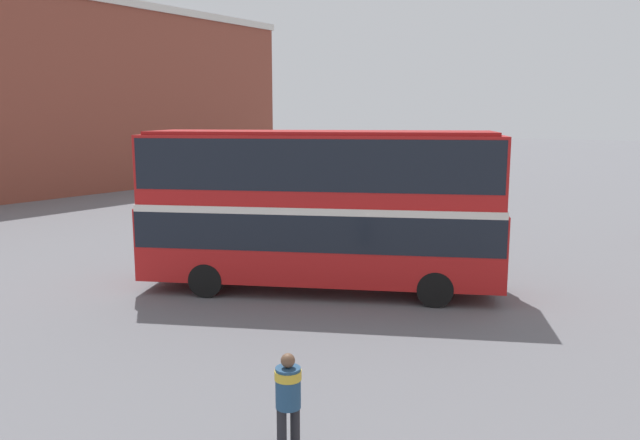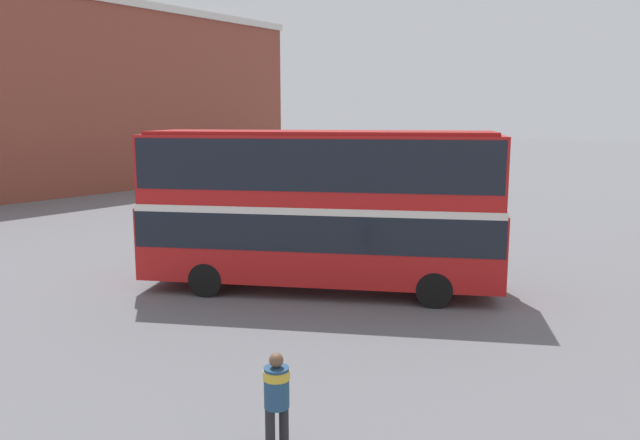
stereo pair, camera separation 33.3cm
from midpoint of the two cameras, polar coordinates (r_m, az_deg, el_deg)
name	(u,v)px [view 1 (the left image)]	position (r m, az deg, el deg)	size (l,w,h in m)	color
ground_plane	(353,288)	(18.53, 2.55, -6.22)	(240.00, 240.00, 0.00)	slate
building_row_left	(37,96)	(45.44, -24.67, 10.29)	(8.58, 38.11, 12.55)	brown
double_decker_bus	(320,201)	(17.76, -0.54, 1.76)	(10.21, 6.98, 4.60)	red
pedestrian_foreground	(288,394)	(9.54, -3.97, -15.59)	(0.49, 0.49, 1.62)	#232328
parked_car_kerb_far	(440,194)	(33.98, 10.65, 2.32)	(4.80, 2.54, 1.67)	silver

